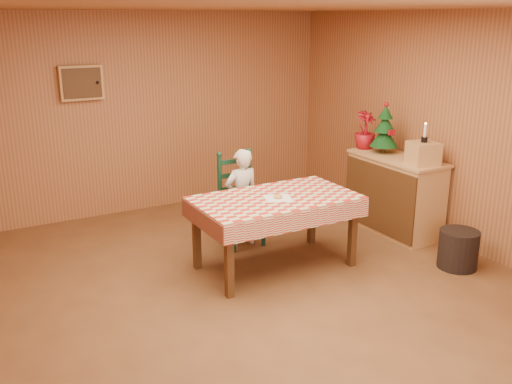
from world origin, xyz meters
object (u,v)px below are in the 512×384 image
seated_child (242,198)px  shelf_unit (394,194)px  dining_table (275,205)px  christmas_tree (385,130)px  crate (423,153)px  ladder_chair (239,201)px  storage_bin (458,249)px

seated_child → shelf_unit: size_ratio=0.91×
dining_table → christmas_tree: size_ratio=2.67×
christmas_tree → crate: bearing=-90.0°
ladder_chair → crate: crate is taller
crate → seated_child: bearing=153.2°
christmas_tree → storage_bin: size_ratio=1.53×
dining_table → shelf_unit: shelf_unit is taller
crate → storage_bin: (-0.17, -0.76, -0.85)m
ladder_chair → crate: (1.82, -0.98, 0.55)m
ladder_chair → shelf_unit: ladder_chair is taller
ladder_chair → crate: 2.14m
dining_table → christmas_tree: (1.82, 0.46, 0.52)m
shelf_unit → crate: size_ratio=4.13×
christmas_tree → ladder_chair: bearing=169.8°
ladder_chair → storage_bin: bearing=-46.4°
ladder_chair → christmas_tree: (1.82, -0.33, 0.71)m
seated_child → crate: 2.10m
storage_bin → dining_table: bearing=150.1°
crate → christmas_tree: christmas_tree is taller
dining_table → seated_child: size_ratio=1.47×
dining_table → ladder_chair: 0.81m
dining_table → storage_bin: size_ratio=4.08×
shelf_unit → crate: 0.71m
shelf_unit → storage_bin: size_ratio=3.05×
ladder_chair → seated_child: (-0.00, -0.06, 0.06)m
christmas_tree → dining_table: bearing=-165.9°
storage_bin → crate: bearing=77.7°
seated_child → christmas_tree: 1.95m
crate → storage_bin: 1.15m
seated_child → storage_bin: bearing=134.6°
christmas_tree → storage_bin: christmas_tree is taller
storage_bin → seated_child: bearing=134.6°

